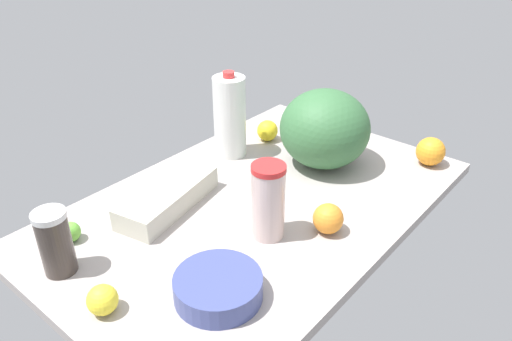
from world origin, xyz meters
TOP-DOWN VIEW (x-y plane):
  - countertop at (0.00, 0.00)cm, footprint 120.00×76.00cm
  - milk_jug at (16.65, 24.88)cm, footprint 10.21×10.21cm
  - tumbler_cup at (-9.45, -11.82)cm, footprint 8.46×8.46cm
  - egg_carton at (-17.35, 16.64)cm, footprint 33.36×18.07cm
  - shaker_bottle at (-50.32, 15.71)cm, footprint 7.46×7.46cm
  - watermelon at (30.26, -1.86)cm, footprint 27.52×27.52cm
  - mixing_bowl at (-33.31, -17.58)cm, footprint 19.07×19.07cm
  - lemon_by_jug at (-51.58, -2.52)cm, footprint 6.47×6.47cm
  - lime_loose at (-42.66, 23.79)cm, footprint 5.07×5.07cm
  - orange_far_back at (51.49, -27.72)cm, footprint 8.92×8.92cm
  - orange_beside_bowl at (1.27, -22.61)cm, footprint 7.81×7.81cm
  - lemon_near_front at (31.96, 21.83)cm, footprint 7.13×7.13cm

SIDE VIEW (x-z plane):
  - countertop at x=0.00cm, z-range 0.00..3.00cm
  - lime_loose at x=-42.66cm, z-range 3.00..8.07cm
  - mixing_bowl at x=-33.31cm, z-range 3.00..8.32cm
  - egg_carton at x=-17.35cm, z-range 3.00..9.17cm
  - lemon_by_jug at x=-51.58cm, z-range 3.00..9.47cm
  - lemon_near_front at x=31.96cm, z-range 3.00..10.13cm
  - orange_beside_bowl at x=1.27cm, z-range 3.00..10.81cm
  - orange_far_back at x=51.49cm, z-range 3.00..11.92cm
  - shaker_bottle at x=-50.32cm, z-range 3.04..19.03cm
  - tumbler_cup at x=-9.45cm, z-range 3.04..22.93cm
  - watermelon at x=30.26cm, z-range 3.00..27.06cm
  - milk_jug at x=16.65cm, z-range 2.22..29.97cm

